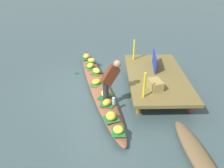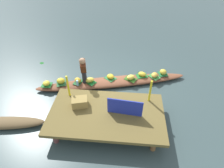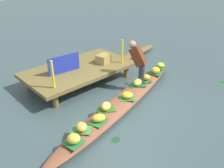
{
  "view_description": "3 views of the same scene",
  "coord_description": "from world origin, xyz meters",
  "px_view_note": "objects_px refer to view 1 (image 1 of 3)",
  "views": [
    {
      "loc": [
        5.99,
        0.29,
        3.77
      ],
      "look_at": [
        0.2,
        0.43,
        0.28
      ],
      "focal_mm": 35.01,
      "sensor_mm": 36.0,
      "label": 1
    },
    {
      "loc": [
        -0.47,
        5.35,
        4.37
      ],
      "look_at": [
        -0.04,
        0.68,
        0.57
      ],
      "focal_mm": 30.08,
      "sensor_mm": 36.0,
      "label": 2
    },
    {
      "loc": [
        -3.7,
        -3.54,
        3.31
      ],
      "look_at": [
        -0.05,
        0.35,
        0.51
      ],
      "focal_mm": 38.02,
      "sensor_mm": 36.0,
      "label": 3
    }
  ],
  "objects_px": {
    "banana_bunch_1": "(87,56)",
    "banana_bunch_6": "(90,65)",
    "water_bottle": "(114,101)",
    "produce_crate": "(155,85)",
    "banana_bunch_7": "(107,102)",
    "vendor_boat": "(99,85)",
    "moored_boat": "(199,158)",
    "banana_bunch_3": "(105,94)",
    "vendor_person": "(110,78)",
    "banana_bunch_8": "(91,60)",
    "banana_bunch_2": "(111,116)",
    "banana_bunch_0": "(118,129)",
    "market_banner": "(154,61)",
    "banana_bunch_5": "(96,82)",
    "banana_bunch_4": "(97,71)"
  },
  "relations": [
    {
      "from": "vendor_boat",
      "to": "banana_bunch_4",
      "type": "relative_size",
      "value": 18.45
    },
    {
      "from": "banana_bunch_4",
      "to": "produce_crate",
      "type": "relative_size",
      "value": 0.67
    },
    {
      "from": "moored_boat",
      "to": "banana_bunch_3",
      "type": "xyz_separation_m",
      "value": [
        -2.16,
        -1.97,
        0.2
      ]
    },
    {
      "from": "banana_bunch_0",
      "to": "banana_bunch_5",
      "type": "bearing_deg",
      "value": -164.91
    },
    {
      "from": "banana_bunch_5",
      "to": "banana_bunch_0",
      "type": "bearing_deg",
      "value": 15.09
    },
    {
      "from": "banana_bunch_4",
      "to": "market_banner",
      "type": "xyz_separation_m",
      "value": [
        0.16,
        1.92,
        0.42
      ]
    },
    {
      "from": "banana_bunch_2",
      "to": "produce_crate",
      "type": "xyz_separation_m",
      "value": [
        -1.0,
        1.27,
        0.28
      ]
    },
    {
      "from": "banana_bunch_6",
      "to": "banana_bunch_0",
      "type": "bearing_deg",
      "value": 14.13
    },
    {
      "from": "banana_bunch_6",
      "to": "banana_bunch_5",
      "type": "bearing_deg",
      "value": 12.31
    },
    {
      "from": "moored_boat",
      "to": "vendor_boat",
      "type": "bearing_deg",
      "value": -150.38
    },
    {
      "from": "banana_bunch_0",
      "to": "water_bottle",
      "type": "bearing_deg",
      "value": -176.11
    },
    {
      "from": "banana_bunch_8",
      "to": "produce_crate",
      "type": "height_order",
      "value": "produce_crate"
    },
    {
      "from": "banana_bunch_0",
      "to": "banana_bunch_8",
      "type": "xyz_separation_m",
      "value": [
        -3.78,
        -0.83,
        0.0
      ]
    },
    {
      "from": "banana_bunch_8",
      "to": "produce_crate",
      "type": "xyz_separation_m",
      "value": [
        2.32,
        1.94,
        0.3
      ]
    },
    {
      "from": "banana_bunch_0",
      "to": "water_bottle",
      "type": "distance_m",
      "value": 1.08
    },
    {
      "from": "banana_bunch_6",
      "to": "market_banner",
      "type": "distance_m",
      "value": 2.27
    },
    {
      "from": "banana_bunch_7",
      "to": "produce_crate",
      "type": "xyz_separation_m",
      "value": [
        -0.41,
        1.37,
        0.29
      ]
    },
    {
      "from": "banana_bunch_2",
      "to": "vendor_person",
      "type": "distance_m",
      "value": 1.03
    },
    {
      "from": "banana_bunch_1",
      "to": "banana_bunch_3",
      "type": "relative_size",
      "value": 0.82
    },
    {
      "from": "banana_bunch_3",
      "to": "banana_bunch_8",
      "type": "bearing_deg",
      "value": -167.39
    },
    {
      "from": "banana_bunch_1",
      "to": "banana_bunch_6",
      "type": "height_order",
      "value": "banana_bunch_1"
    },
    {
      "from": "vendor_boat",
      "to": "produce_crate",
      "type": "bearing_deg",
      "value": 50.13
    },
    {
      "from": "banana_bunch_7",
      "to": "banana_bunch_8",
      "type": "bearing_deg",
      "value": -168.21
    },
    {
      "from": "water_bottle",
      "to": "produce_crate",
      "type": "height_order",
      "value": "produce_crate"
    },
    {
      "from": "banana_bunch_5",
      "to": "water_bottle",
      "type": "height_order",
      "value": "water_bottle"
    },
    {
      "from": "banana_bunch_8",
      "to": "vendor_person",
      "type": "relative_size",
      "value": 0.24
    },
    {
      "from": "vendor_person",
      "to": "market_banner",
      "type": "xyz_separation_m",
      "value": [
        -1.43,
        1.48,
        -0.17
      ]
    },
    {
      "from": "banana_bunch_5",
      "to": "banana_bunch_2",
      "type": "bearing_deg",
      "value": 14.11
    },
    {
      "from": "banana_bunch_3",
      "to": "banana_bunch_4",
      "type": "relative_size",
      "value": 1.06
    },
    {
      "from": "banana_bunch_2",
      "to": "produce_crate",
      "type": "bearing_deg",
      "value": 128.17
    },
    {
      "from": "vendor_person",
      "to": "banana_bunch_2",
      "type": "bearing_deg",
      "value": 0.25
    },
    {
      "from": "banana_bunch_2",
      "to": "vendor_person",
      "type": "xyz_separation_m",
      "value": [
        -0.86,
        -0.0,
        0.58
      ]
    },
    {
      "from": "banana_bunch_4",
      "to": "banana_bunch_5",
      "type": "height_order",
      "value": "banana_bunch_4"
    },
    {
      "from": "banana_bunch_3",
      "to": "vendor_person",
      "type": "height_order",
      "value": "vendor_person"
    },
    {
      "from": "produce_crate",
      "to": "banana_bunch_5",
      "type": "bearing_deg",
      "value": -112.81
    },
    {
      "from": "banana_bunch_1",
      "to": "banana_bunch_5",
      "type": "height_order",
      "value": "banana_bunch_1"
    },
    {
      "from": "vendor_boat",
      "to": "vendor_person",
      "type": "relative_size",
      "value": 4.64
    },
    {
      "from": "banana_bunch_0",
      "to": "banana_bunch_8",
      "type": "relative_size",
      "value": 0.85
    },
    {
      "from": "vendor_boat",
      "to": "moored_boat",
      "type": "distance_m",
      "value": 3.67
    },
    {
      "from": "banana_bunch_1",
      "to": "water_bottle",
      "type": "relative_size",
      "value": 1.18
    },
    {
      "from": "vendor_person",
      "to": "water_bottle",
      "type": "xyz_separation_m",
      "value": [
        0.24,
        0.09,
        -0.57
      ]
    },
    {
      "from": "banana_bunch_3",
      "to": "banana_bunch_8",
      "type": "xyz_separation_m",
      "value": [
        -2.31,
        -0.52,
        -0.01
      ]
    },
    {
      "from": "vendor_person",
      "to": "banana_bunch_7",
      "type": "bearing_deg",
      "value": -19.75
    },
    {
      "from": "water_bottle",
      "to": "moored_boat",
      "type": "bearing_deg",
      "value": 44.32
    },
    {
      "from": "banana_bunch_3",
      "to": "vendor_person",
      "type": "distance_m",
      "value": 0.62
    },
    {
      "from": "banana_bunch_2",
      "to": "banana_bunch_3",
      "type": "bearing_deg",
      "value": -171.33
    },
    {
      "from": "banana_bunch_8",
      "to": "vendor_person",
      "type": "bearing_deg",
      "value": 15.19
    },
    {
      "from": "vendor_boat",
      "to": "banana_bunch_0",
      "type": "bearing_deg",
      "value": -0.81
    },
    {
      "from": "banana_bunch_8",
      "to": "vendor_boat",
      "type": "bearing_deg",
      "value": 11.38
    },
    {
      "from": "banana_bunch_5",
      "to": "market_banner",
      "type": "relative_size",
      "value": 0.29
    }
  ]
}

